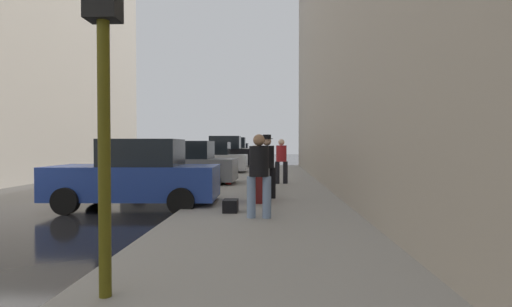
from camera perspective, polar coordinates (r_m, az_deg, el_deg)
The scene contains 16 objects.
ground_plane at distance 11.20m, azimuth -31.15°, elevation -7.37°, with size 120.00×120.00×0.00m, color black.
sidewalk at distance 9.35m, azimuth 1.54°, elevation -8.41°, with size 4.00×40.00×0.15m, color gray.
parked_blue_sedan at distance 10.72m, azimuth -16.63°, elevation -3.05°, with size 4.26×2.17×1.79m.
parked_gray_coupe at distance 15.77m, azimuth -10.36°, elevation -1.66°, with size 4.25×2.15×1.79m.
parked_silver_sedan at distance 21.91m, azimuth -6.72°, elevation -0.83°, with size 4.21×2.07×1.79m.
parked_black_suv at distance 27.94m, azimuth -4.72°, elevation 0.00°, with size 4.61×2.09×2.25m.
parked_white_van at distance 33.01m, azimuth -3.61°, elevation 0.20°, with size 4.63×2.12×2.25m.
parked_red_hatchback at distance 38.08m, azimuth -2.79°, elevation 0.06°, with size 4.21×2.08×1.79m.
fire_hydrant at distance 15.08m, azimuth -4.01°, elevation -3.11°, with size 0.42×0.22×0.70m.
traffic_light at distance 4.32m, azimuth -20.95°, elevation 16.10°, with size 0.32×0.32×3.60m.
pedestrian_with_fedora at distance 11.10m, azimuth 1.58°, elevation -1.37°, with size 0.53×0.49×1.78m.
pedestrian_in_red_jacket at distance 15.34m, azimuth 3.64°, elevation -0.76°, with size 0.53×0.48×1.71m.
pedestrian_in_jeans at distance 8.13m, azimuth 0.43°, elevation -2.55°, with size 0.51×0.42×1.71m.
pedestrian_in_tan_coat at distance 12.62m, azimuth 0.46°, elevation -1.20°, with size 0.52×0.46×1.71m.
rolling_suitcase at distance 10.36m, azimuth 0.02°, elevation -5.14°, with size 0.41×0.59×1.04m.
duffel_bag at distance 8.94m, azimuth -3.66°, elevation -7.46°, with size 0.32×0.44×0.28m.
Camera 1 is at (6.15, -9.21, 1.65)m, focal length 28.00 mm.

